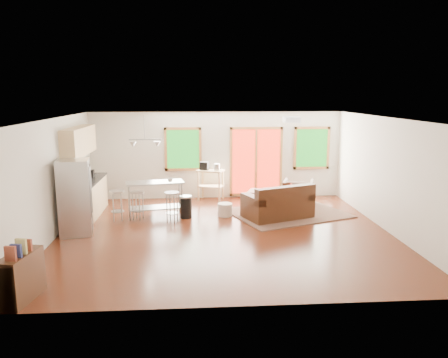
{
  "coord_description": "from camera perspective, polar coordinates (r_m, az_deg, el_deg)",
  "views": [
    {
      "loc": [
        -0.7,
        -9.5,
        3.13
      ],
      "look_at": [
        0.0,
        0.3,
        1.2
      ],
      "focal_mm": 35.0,
      "sensor_mm": 36.0,
      "label": 1
    }
  ],
  "objects": [
    {
      "name": "vase",
      "position": [
        12.04,
        8.82,
        -1.56
      ],
      "size": [
        0.24,
        0.24,
        0.32
      ],
      "rotation": [
        0.0,
        0.0,
        0.32
      ],
      "color": "silver",
      "rests_on": "coffee_table"
    },
    {
      "name": "left_wall",
      "position": [
        10.15,
        -21.55,
        -0.06
      ],
      "size": [
        0.02,
        7.0,
        2.6
      ],
      "primitive_type": "cube",
      "color": "beige",
      "rests_on": "ground"
    },
    {
      "name": "right_wall",
      "position": [
        10.66,
        20.73,
        0.49
      ],
      "size": [
        0.02,
        7.0,
        2.6
      ],
      "primitive_type": "cube",
      "color": "beige",
      "rests_on": "ground"
    },
    {
      "name": "pouf",
      "position": [
        11.36,
        0.13,
        -4.02
      ],
      "size": [
        0.4,
        0.4,
        0.33
      ],
      "primitive_type": "cylinder",
      "rotation": [
        0.0,
        0.0,
        -0.06
      ],
      "color": "beige",
      "rests_on": "floor"
    },
    {
      "name": "bookshelf",
      "position": [
        7.5,
        -24.97,
        -11.43
      ],
      "size": [
        0.47,
        0.89,
        0.99
      ],
      "rotation": [
        0.0,
        0.0,
        -0.18
      ],
      "color": "#391F12",
      "rests_on": "floor"
    },
    {
      "name": "cabinets",
      "position": [
        11.76,
        -17.72,
        -0.22
      ],
      "size": [
        0.64,
        2.24,
        2.3
      ],
      "color": "tan",
      "rests_on": "floor"
    },
    {
      "name": "window_right",
      "position": [
        13.55,
        11.38,
        3.99
      ],
      "size": [
        1.1,
        0.05,
        1.3
      ],
      "color": "#155A16",
      "rests_on": "back_wall"
    },
    {
      "name": "window_left",
      "position": [
        13.07,
        -5.38,
        3.9
      ],
      "size": [
        1.1,
        0.05,
        1.3
      ],
      "color": "#155A16",
      "rests_on": "back_wall"
    },
    {
      "name": "bar_stool_c",
      "position": [
        10.78,
        -6.81,
        -2.72
      ],
      "size": [
        0.46,
        0.46,
        0.76
      ],
      "rotation": [
        0.0,
        0.0,
        -0.35
      ],
      "color": "#B7BABC",
      "rests_on": "floor"
    },
    {
      "name": "ottoman",
      "position": [
        12.51,
        4.66,
        -2.45
      ],
      "size": [
        0.79,
        0.79,
        0.41
      ],
      "primitive_type": "cube",
      "rotation": [
        0.0,
        0.0,
        -0.34
      ],
      "color": "black",
      "rests_on": "floor"
    },
    {
      "name": "armchair",
      "position": [
        12.54,
        9.62,
        -1.58
      ],
      "size": [
        0.99,
        0.95,
        0.82
      ],
      "primitive_type": "imported",
      "rotation": [
        0.0,
        0.0,
        2.82
      ],
      "color": "black",
      "rests_on": "floor"
    },
    {
      "name": "pendant_light",
      "position": [
        11.14,
        -10.28,
        4.58
      ],
      "size": [
        0.8,
        0.18,
        0.79
      ],
      "color": "gray",
      "rests_on": "ceiling"
    },
    {
      "name": "ceiling",
      "position": [
        9.54,
        0.13,
        7.98
      ],
      "size": [
        7.5,
        7.0,
        0.02
      ],
      "primitive_type": "cube",
      "color": "silver",
      "rests_on": "ground"
    },
    {
      "name": "ceiling_flush",
      "position": [
        10.38,
        8.8,
        7.67
      ],
      "size": [
        0.35,
        0.35,
        0.12
      ],
      "primitive_type": "cube",
      "color": "white",
      "rests_on": "ceiling"
    },
    {
      "name": "trash_can",
      "position": [
        11.2,
        -5.0,
        -3.62
      ],
      "size": [
        0.39,
        0.39,
        0.57
      ],
      "rotation": [
        0.0,
        0.0,
        0.31
      ],
      "color": "black",
      "rests_on": "floor"
    },
    {
      "name": "coffee_table",
      "position": [
        11.88,
        8.09,
        -2.72
      ],
      "size": [
        0.98,
        0.68,
        0.36
      ],
      "rotation": [
        0.0,
        0.0,
        0.15
      ],
      "color": "#391F12",
      "rests_on": "floor"
    },
    {
      "name": "french_doors",
      "position": [
        13.26,
        4.21,
        2.28
      ],
      "size": [
        1.6,
        0.05,
        2.1
      ],
      "color": "red",
      "rests_on": "back_wall"
    },
    {
      "name": "loveseat",
      "position": [
        11.19,
        7.13,
        -3.36
      ],
      "size": [
        1.89,
        1.49,
        0.89
      ],
      "rotation": [
        0.0,
        0.0,
        0.38
      ],
      "color": "black",
      "rests_on": "floor"
    },
    {
      "name": "front_wall",
      "position": [
        6.31,
        2.47,
        -5.78
      ],
      "size": [
        7.5,
        0.02,
        2.6
      ],
      "primitive_type": "cube",
      "color": "beige",
      "rests_on": "ground"
    },
    {
      "name": "bar_stool_b",
      "position": [
        11.16,
        -11.22,
        -2.52
      ],
      "size": [
        0.44,
        0.44,
        0.73
      ],
      "rotation": [
        0.0,
        0.0,
        -0.36
      ],
      "color": "#B7BABC",
      "rests_on": "floor"
    },
    {
      "name": "floor",
      "position": [
        10.03,
        0.12,
        -7.13
      ],
      "size": [
        7.5,
        7.0,
        0.02
      ],
      "primitive_type": "cube",
      "color": "#39150A",
      "rests_on": "ground"
    },
    {
      "name": "refrigerator",
      "position": [
        10.29,
        -18.87,
        -2.3
      ],
      "size": [
        0.78,
        0.77,
        1.7
      ],
      "rotation": [
        0.0,
        0.0,
        0.17
      ],
      "color": "#B7BABC",
      "rests_on": "floor"
    },
    {
      "name": "book",
      "position": [
        11.75,
        9.14,
        -1.74
      ],
      "size": [
        0.21,
        0.09,
        0.29
      ],
      "primitive_type": "imported",
      "rotation": [
        0.0,
        0.0,
        -0.31
      ],
      "color": "brown",
      "rests_on": "coffee_table"
    },
    {
      "name": "rug",
      "position": [
        11.73,
        8.3,
        -4.42
      ],
      "size": [
        3.43,
        3.06,
        0.03
      ],
      "primitive_type": "cube",
      "rotation": [
        0.0,
        0.0,
        0.37
      ],
      "color": "#485435",
      "rests_on": "floor"
    },
    {
      "name": "island",
      "position": [
        11.32,
        -8.99,
        -1.78
      ],
      "size": [
        1.53,
        0.83,
        0.92
      ],
      "rotation": [
        0.0,
        0.0,
        0.18
      ],
      "color": "#B7BABC",
      "rests_on": "floor"
    },
    {
      "name": "bar_stool_a",
      "position": [
        11.18,
        -13.8,
        -2.45
      ],
      "size": [
        0.43,
        0.43,
        0.77
      ],
      "rotation": [
        0.0,
        0.0,
        0.2
      ],
      "color": "#B7BABC",
      "rests_on": "floor"
    },
    {
      "name": "kitchen_cart",
      "position": [
        12.9,
        -1.85,
        0.63
      ],
      "size": [
        0.87,
        0.71,
        1.15
      ],
      "rotation": [
        0.0,
        0.0,
        -0.35
      ],
      "color": "tan",
      "rests_on": "floor"
    },
    {
      "name": "back_wall",
      "position": [
        13.16,
        -0.99,
        3.12
      ],
      "size": [
        7.5,
        0.02,
        2.6
      ],
      "primitive_type": "cube",
      "color": "beige",
      "rests_on": "ground"
    },
    {
      "name": "cup",
      "position": [
        11.01,
        -7.05,
        -0.08
      ],
      "size": [
        0.14,
        0.12,
        0.12
      ],
      "primitive_type": "imported",
      "rotation": [
        0.0,
        0.0,
        0.24
      ],
      "color": "silver",
      "rests_on": "island"
    }
  ]
}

